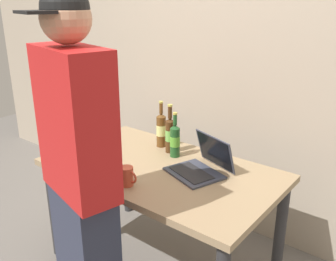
{
  "coord_description": "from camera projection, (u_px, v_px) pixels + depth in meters",
  "views": [
    {
      "loc": [
        1.31,
        -1.58,
        1.71
      ],
      "look_at": [
        0.06,
        0.0,
        0.98
      ],
      "focal_mm": 39.3,
      "sensor_mm": 36.0,
      "label": 1
    }
  ],
  "objects": [
    {
      "name": "back_wall",
      "position": [
        229.0,
        59.0,
        2.65
      ],
      "size": [
        6.0,
        0.1,
        2.6
      ],
      "primitive_type": "cube",
      "color": "tan",
      "rests_on": "ground"
    },
    {
      "name": "person_figure",
      "position": [
        80.0,
        181.0,
        1.71
      ],
      "size": [
        0.47,
        0.34,
        1.77
      ],
      "color": "#2D3347",
      "rests_on": "ground"
    },
    {
      "name": "laptop",
      "position": [
        201.0,
        165.0,
        2.18
      ],
      "size": [
        0.39,
        0.39,
        0.21
      ],
      "color": "#383D4C",
      "rests_on": "desk"
    },
    {
      "name": "beer_bottle_dark",
      "position": [
        175.0,
        140.0,
        2.38
      ],
      "size": [
        0.07,
        0.07,
        0.3
      ],
      "color": "#1E5123",
      "rests_on": "desk"
    },
    {
      "name": "beer_bottle_amber",
      "position": [
        161.0,
        129.0,
        2.54
      ],
      "size": [
        0.07,
        0.07,
        0.33
      ],
      "color": "brown",
      "rests_on": "desk"
    },
    {
      "name": "coffee_mug",
      "position": [
        127.0,
        176.0,
        2.02
      ],
      "size": [
        0.12,
        0.08,
        0.11
      ],
      "color": "#BF4C33",
      "rests_on": "desk"
    },
    {
      "name": "desk",
      "position": [
        161.0,
        181.0,
        2.29
      ],
      "size": [
        1.44,
        0.83,
        0.73
      ],
      "color": "#9E8460",
      "rests_on": "ground"
    },
    {
      "name": "beer_bottle_green",
      "position": [
        170.0,
        134.0,
        2.44
      ],
      "size": [
        0.06,
        0.06,
        0.33
      ],
      "color": "#472B14",
      "rests_on": "desk"
    }
  ]
}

